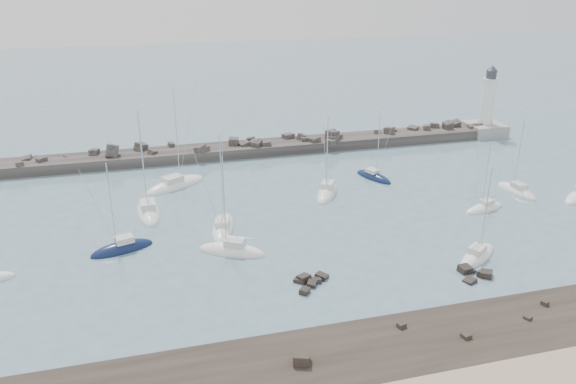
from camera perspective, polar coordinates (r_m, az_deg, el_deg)
The scene contains 16 objects.
ground at distance 69.01m, azimuth 3.47°, elevation -5.49°, with size 400.00×400.00×0.00m, color slate.
rock_shelf at distance 51.88m, azimuth 11.31°, elevation -16.30°, with size 140.00×12.00×1.85m.
rock_cluster_near at distance 61.43m, azimuth 2.33°, elevation -9.06°, with size 4.27×4.01×1.53m.
rock_cluster_far at distance 66.05m, azimuth 18.29°, elevation -7.86°, with size 4.11×3.60×1.36m.
breakwater at distance 101.77m, azimuth -7.10°, elevation 3.80°, with size 115.00×7.14×5.48m.
lighthouse at distance 120.39m, azimuth 19.41°, elevation 6.95°, with size 7.00×7.00×14.60m.
sailboat_1 at distance 80.07m, azimuth -14.00°, elevation -1.98°, with size 3.52×9.87×15.44m.
sailboat_2 at distance 70.68m, azimuth -16.49°, elevation -5.59°, with size 7.95×4.52×12.27m.
sailboat_3 at distance 73.56m, azimuth -6.61°, elevation -3.66°, with size 4.78×9.02×13.60m.
sailboat_4 at distance 88.78m, azimuth -11.33°, elevation 0.66°, with size 10.80×8.29×16.61m.
sailboat_5 at distance 67.65m, azimuth -5.72°, elevation -6.01°, with size 8.45×6.11×13.20m.
sailboat_6 at distance 84.20m, azimuth 3.97°, elevation -0.13°, with size 6.34×8.44×13.29m.
sailboat_7 at distance 69.84m, azimuth 18.67°, elevation -6.23°, with size 7.54×6.09×12.00m.
sailboat_8 at distance 91.50m, azimuth 8.69°, elevation 1.48°, with size 4.85×7.61×11.58m.
sailboat_9 at distance 83.47m, azimuth 19.32°, elevation -1.61°, with size 6.99×3.68×10.71m.
sailboat_10 at distance 91.51m, azimuth 22.18°, elevation 0.06°, with size 3.44×7.77×12.02m.
Camera 1 is at (-19.82, -57.94, 31.81)m, focal length 35.00 mm.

